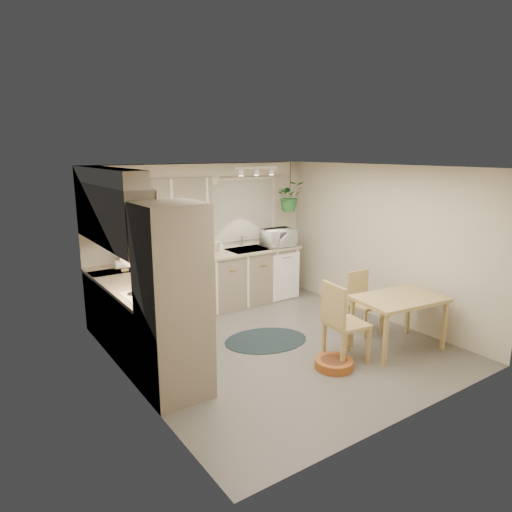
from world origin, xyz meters
name	(u,v)px	position (x,y,z in m)	size (l,w,h in m)	color
floor	(278,346)	(0.00, 0.00, 0.00)	(4.20, 4.20, 0.00)	#656059
ceiling	(280,167)	(0.00, 0.00, 2.40)	(4.20, 4.20, 0.00)	white
wall_back	(204,236)	(0.00, 2.10, 1.20)	(4.00, 0.04, 2.40)	beige
wall_front	(414,304)	(0.00, -2.10, 1.20)	(4.00, 0.04, 2.40)	beige
wall_left	(130,285)	(-2.00, 0.00, 1.20)	(0.04, 4.20, 2.40)	beige
wall_right	(382,243)	(2.00, 0.00, 1.20)	(0.04, 4.20, 2.40)	beige
base_cab_left	(133,321)	(-1.70, 0.88, 0.45)	(0.60, 1.85, 0.90)	gray
base_cab_back	(202,285)	(-0.20, 1.80, 0.45)	(3.60, 0.60, 0.90)	gray
counter_left	(131,286)	(-1.69, 0.88, 0.92)	(0.64, 1.89, 0.04)	#C0B38C
counter_back	(202,257)	(-0.20, 1.79, 0.92)	(3.64, 0.64, 0.04)	#C0B38C
oven_stack	(173,303)	(-1.68, -0.38, 1.05)	(0.65, 0.65, 2.10)	gray
wall_oven_face	(200,297)	(-1.35, -0.38, 1.05)	(0.02, 0.56, 0.58)	white
upper_cab_left	(113,215)	(-1.82, 1.00, 1.83)	(0.35, 2.00, 0.75)	gray
upper_cab_back	(149,204)	(-1.00, 1.93, 1.83)	(2.00, 0.35, 0.75)	gray
soffit_left	(108,176)	(-1.85, 1.00, 2.30)	(0.30, 2.00, 0.20)	beige
soffit_back	(195,170)	(-0.20, 1.95, 2.30)	(3.60, 0.30, 0.20)	beige
cooktop	(149,296)	(-1.68, 0.30, 0.94)	(0.52, 0.58, 0.02)	white
range_hood	(145,258)	(-1.70, 0.30, 1.40)	(0.40, 0.60, 0.14)	white
window_blinds	(239,210)	(0.70, 2.07, 1.60)	(1.40, 0.02, 1.00)	beige
window_frame	(239,209)	(0.70, 2.08, 1.60)	(1.50, 0.02, 1.10)	silver
sink	(248,252)	(0.70, 1.80, 0.90)	(0.70, 0.48, 0.10)	#9EA0A5
dishwasher_front	(286,277)	(1.30, 1.49, 0.42)	(0.58, 0.01, 0.83)	white
track_light_bar	(256,168)	(0.70, 1.55, 2.33)	(0.80, 0.04, 0.04)	white
wall_clock	(211,177)	(0.15, 2.07, 2.18)	(0.30, 0.30, 0.03)	#E8BA51
dining_table	(398,323)	(1.28, -0.95, 0.36)	(1.15, 0.76, 0.72)	tan
chair_left	(347,322)	(0.45, -0.82, 0.51)	(0.48, 0.48, 1.03)	tan
chair_back	(366,303)	(1.35, -0.32, 0.44)	(0.41, 0.41, 0.89)	tan
braided_rug	(266,340)	(-0.04, 0.23, 0.01)	(1.18, 0.88, 0.01)	black
pet_bed	(334,364)	(0.17, -0.91, 0.05)	(0.47, 0.47, 0.11)	#B36823
microwave	(279,236)	(1.28, 1.70, 1.13)	(0.57, 0.32, 0.39)	white
soap_bottle	(221,249)	(0.24, 1.95, 0.98)	(0.08, 0.17, 0.08)	white
hanging_plant	(290,200)	(1.52, 1.70, 1.76)	(0.48, 0.53, 0.41)	#2B6C2C
coffee_maker	(138,254)	(-1.25, 1.80, 1.10)	(0.18, 0.22, 0.32)	black
toaster	(176,254)	(-0.64, 1.82, 1.03)	(0.28, 0.16, 0.17)	#9EA0A5
knife_block	(194,250)	(-0.31, 1.85, 1.04)	(0.09, 0.09, 0.20)	tan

